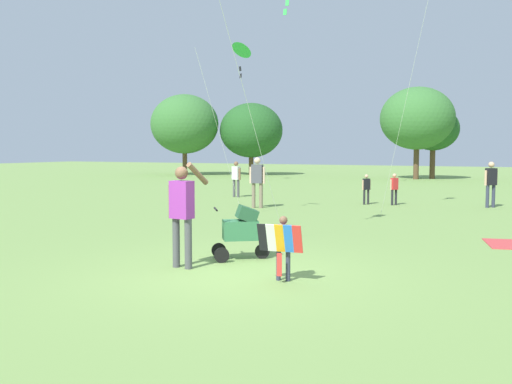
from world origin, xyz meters
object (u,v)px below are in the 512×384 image
object	(u,v)px
child_with_butterfly_kite	(283,242)
person_sitting_far	(394,187)
stroller	(241,227)
person_red_shirt	(236,176)
person_kid_running	(257,178)
person_adult_flyer	(182,207)
person_back_turned	(366,187)
kite_green_novelty	(241,52)
person_couple_left	(491,181)

from	to	relation	value
child_with_butterfly_kite	person_sitting_far	world-z (taller)	person_sitting_far
stroller	person_sitting_far	xyz separation A→B (m)	(0.44, 11.52, 0.08)
person_red_shirt	person_kid_running	bearing A→B (deg)	-53.19
person_adult_flyer	person_back_turned	size ratio (longest dim) A/B	1.66
child_with_butterfly_kite	kite_green_novelty	size ratio (longest dim) A/B	0.19
person_adult_flyer	person_sitting_far	distance (m)	12.69
person_back_turned	stroller	bearing A→B (deg)	-87.25
person_couple_left	stroller	bearing A→B (deg)	-106.93
person_adult_flyer	person_back_turned	xyz separation A→B (m)	(0.04, 12.45, -0.41)
person_sitting_far	kite_green_novelty	bearing A→B (deg)	-124.87
kite_green_novelty	person_couple_left	xyz separation A→B (m)	(6.87, 5.79, -4.08)
person_adult_flyer	kite_green_novelty	bearing A→B (deg)	109.28
person_sitting_far	person_kid_running	size ratio (longest dim) A/B	0.66
kite_green_novelty	person_adult_flyer	bearing A→B (deg)	-70.72
child_with_butterfly_kite	person_sitting_far	distance (m)	12.85
person_sitting_far	person_couple_left	world-z (taller)	person_couple_left
child_with_butterfly_kite	person_couple_left	world-z (taller)	person_couple_left
person_sitting_far	person_back_turned	distance (m)	1.01
person_red_shirt	person_back_turned	world-z (taller)	person_red_shirt
person_back_turned	person_sitting_far	bearing A→B (deg)	10.99
person_sitting_far	person_couple_left	distance (m)	3.30
kite_green_novelty	person_kid_running	distance (m)	4.57
person_kid_running	person_sitting_far	bearing A→B (deg)	36.28
child_with_butterfly_kite	stroller	distance (m)	1.89
person_red_shirt	child_with_butterfly_kite	bearing A→B (deg)	-59.93
child_with_butterfly_kite	person_back_turned	world-z (taller)	person_back_turned
child_with_butterfly_kite	stroller	xyz separation A→B (m)	(-1.38, 1.29, -0.01)
person_kid_running	person_back_turned	size ratio (longest dim) A/B	1.58
child_with_butterfly_kite	person_adult_flyer	world-z (taller)	person_adult_flyer
stroller	person_back_turned	xyz separation A→B (m)	(-0.54, 11.33, 0.05)
person_kid_running	person_adult_flyer	bearing A→B (deg)	-72.18
person_adult_flyer	person_kid_running	distance (m)	10.10
person_red_shirt	person_kid_running	size ratio (longest dim) A/B	0.86
person_sitting_far	stroller	bearing A→B (deg)	-92.20
stroller	person_red_shirt	distance (m)	13.68
kite_green_novelty	child_with_butterfly_kite	bearing A→B (deg)	-59.03
person_red_shirt	person_back_turned	distance (m)	5.89
stroller	person_couple_left	xyz separation A→B (m)	(3.68, 12.11, 0.34)
person_back_turned	kite_green_novelty	bearing A→B (deg)	-117.78
child_with_butterfly_kite	kite_green_novelty	world-z (taller)	kite_green_novelty
person_red_shirt	person_sitting_far	xyz separation A→B (m)	(6.82, -0.58, -0.21)
child_with_butterfly_kite	kite_green_novelty	xyz separation A→B (m)	(-4.57, 7.61, 4.41)
person_back_turned	person_kid_running	bearing A→B (deg)	-137.88
person_sitting_far	person_back_turned	bearing A→B (deg)	-169.01
child_with_butterfly_kite	stroller	size ratio (longest dim) A/B	0.97
person_kid_running	person_couple_left	bearing A→B (deg)	26.12
kite_green_novelty	person_red_shirt	world-z (taller)	kite_green_novelty
stroller	person_kid_running	bearing A→B (deg)	113.40
person_red_shirt	person_couple_left	distance (m)	10.06
person_adult_flyer	person_couple_left	distance (m)	13.90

